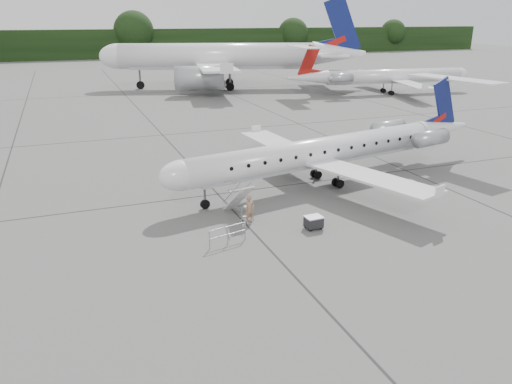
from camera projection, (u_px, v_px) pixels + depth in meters
name	position (u px, v px, depth m)	size (l,w,h in m)	color
ground	(340.00, 227.00, 28.51)	(320.00, 320.00, 0.00)	#565654
treeline	(108.00, 44.00, 141.53)	(260.00, 4.00, 8.00)	black
main_regional_jet	(318.00, 139.00, 34.63)	(26.41, 19.02, 6.77)	silver
airstair	(238.00, 199.00, 29.84)	(0.85, 2.27, 2.12)	silver
passenger	(250.00, 209.00, 28.88)	(0.61, 0.40, 1.67)	#936A50
safety_railing	(228.00, 235.00, 26.26)	(2.20, 0.08, 1.00)	#919399
baggage_cart	(314.00, 222.00, 28.22)	(0.92, 0.75, 0.80)	black
bg_narrowbody	(217.00, 43.00, 81.28)	(40.64, 29.26, 14.59)	silver
bg_regional_right	(395.00, 69.00, 76.72)	(28.45, 20.48, 7.46)	silver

